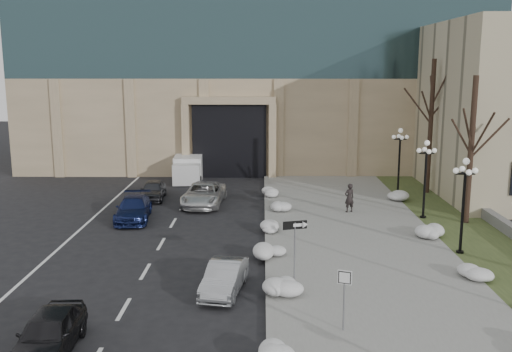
{
  "coord_description": "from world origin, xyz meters",
  "views": [
    {
      "loc": [
        -1.27,
        -14.03,
        8.99
      ],
      "look_at": [
        -1.62,
        14.41,
        3.5
      ],
      "focal_mm": 40.0,
      "sensor_mm": 36.0,
      "label": 1
    }
  ],
  "objects_px": {
    "car_e": "(153,190)",
    "lamppost_c": "(426,169)",
    "box_truck": "(189,168)",
    "one_way_sign": "(299,233)",
    "car_b": "(225,277)",
    "pedestrian": "(349,198)",
    "car_a": "(48,333)",
    "car_d": "(204,194)",
    "lamppost_b": "(464,193)",
    "keep_sign": "(344,287)",
    "car_c": "(134,209)",
    "lamppost_d": "(400,152)"
  },
  "relations": [
    {
      "from": "car_b",
      "to": "one_way_sign",
      "type": "relative_size",
      "value": 1.33
    },
    {
      "from": "car_c",
      "to": "lamppost_d",
      "type": "height_order",
      "value": "lamppost_d"
    },
    {
      "from": "box_truck",
      "to": "one_way_sign",
      "type": "height_order",
      "value": "one_way_sign"
    },
    {
      "from": "car_b",
      "to": "lamppost_c",
      "type": "bearing_deg",
      "value": 54.48
    },
    {
      "from": "one_way_sign",
      "to": "lamppost_c",
      "type": "xyz_separation_m",
      "value": [
        8.09,
        10.73,
        0.73
      ]
    },
    {
      "from": "car_b",
      "to": "keep_sign",
      "type": "bearing_deg",
      "value": -30.95
    },
    {
      "from": "car_a",
      "to": "lamppost_b",
      "type": "distance_m",
      "value": 19.25
    },
    {
      "from": "box_truck",
      "to": "one_way_sign",
      "type": "distance_m",
      "value": 24.02
    },
    {
      "from": "car_e",
      "to": "lamppost_c",
      "type": "xyz_separation_m",
      "value": [
        17.1,
        -5.02,
        2.42
      ]
    },
    {
      "from": "box_truck",
      "to": "lamppost_c",
      "type": "xyz_separation_m",
      "value": [
        15.55,
        -12.07,
        2.12
      ]
    },
    {
      "from": "lamppost_b",
      "to": "lamppost_d",
      "type": "distance_m",
      "value": 13.0
    },
    {
      "from": "car_b",
      "to": "pedestrian",
      "type": "xyz_separation_m",
      "value": [
        6.88,
        12.52,
        0.39
      ]
    },
    {
      "from": "one_way_sign",
      "to": "lamppost_d",
      "type": "relative_size",
      "value": 0.6
    },
    {
      "from": "car_e",
      "to": "lamppost_c",
      "type": "height_order",
      "value": "lamppost_c"
    },
    {
      "from": "box_truck",
      "to": "lamppost_b",
      "type": "height_order",
      "value": "lamppost_b"
    },
    {
      "from": "one_way_sign",
      "to": "lamppost_c",
      "type": "height_order",
      "value": "lamppost_c"
    },
    {
      "from": "car_a",
      "to": "car_d",
      "type": "xyz_separation_m",
      "value": [
        2.89,
        19.8,
        0.04
      ]
    },
    {
      "from": "car_e",
      "to": "lamppost_c",
      "type": "bearing_deg",
      "value": -19.69
    },
    {
      "from": "car_c",
      "to": "keep_sign",
      "type": "bearing_deg",
      "value": -60.3
    },
    {
      "from": "box_truck",
      "to": "lamppost_c",
      "type": "distance_m",
      "value": 19.8
    },
    {
      "from": "car_c",
      "to": "lamppost_d",
      "type": "bearing_deg",
      "value": 15.6
    },
    {
      "from": "car_e",
      "to": "lamppost_d",
      "type": "relative_size",
      "value": 0.8
    },
    {
      "from": "car_d",
      "to": "lamppost_b",
      "type": "distance_m",
      "value": 16.87
    },
    {
      "from": "box_truck",
      "to": "keep_sign",
      "type": "height_order",
      "value": "keep_sign"
    },
    {
      "from": "car_d",
      "to": "car_a",
      "type": "bearing_deg",
      "value": -94.26
    },
    {
      "from": "car_e",
      "to": "keep_sign",
      "type": "relative_size",
      "value": 1.68
    },
    {
      "from": "car_c",
      "to": "lamppost_b",
      "type": "bearing_deg",
      "value": -25.68
    },
    {
      "from": "car_a",
      "to": "car_e",
      "type": "bearing_deg",
      "value": 90.11
    },
    {
      "from": "car_c",
      "to": "lamppost_b",
      "type": "height_order",
      "value": "lamppost_b"
    },
    {
      "from": "box_truck",
      "to": "one_way_sign",
      "type": "xyz_separation_m",
      "value": [
        7.45,
        -22.8,
        1.4
      ]
    },
    {
      "from": "one_way_sign",
      "to": "lamppost_d",
      "type": "distance_m",
      "value": 19.05
    },
    {
      "from": "car_a",
      "to": "car_e",
      "type": "xyz_separation_m",
      "value": [
        -0.76,
        21.41,
        -0.04
      ]
    },
    {
      "from": "lamppost_b",
      "to": "lamppost_c",
      "type": "distance_m",
      "value": 6.5
    },
    {
      "from": "pedestrian",
      "to": "lamppost_c",
      "type": "xyz_separation_m",
      "value": [
        4.23,
        -1.24,
        2.06
      ]
    },
    {
      "from": "car_a",
      "to": "box_truck",
      "type": "relative_size",
      "value": 0.65
    },
    {
      "from": "lamppost_c",
      "to": "box_truck",
      "type": "bearing_deg",
      "value": 142.17
    },
    {
      "from": "lamppost_c",
      "to": "lamppost_b",
      "type": "bearing_deg",
      "value": -90.0
    },
    {
      "from": "car_d",
      "to": "pedestrian",
      "type": "height_order",
      "value": "pedestrian"
    },
    {
      "from": "box_truck",
      "to": "keep_sign",
      "type": "relative_size",
      "value": 2.78
    },
    {
      "from": "car_a",
      "to": "car_b",
      "type": "distance_m",
      "value": 7.32
    },
    {
      "from": "car_d",
      "to": "lamppost_b",
      "type": "height_order",
      "value": "lamppost_b"
    },
    {
      "from": "car_a",
      "to": "car_e",
      "type": "relative_size",
      "value": 1.07
    },
    {
      "from": "car_d",
      "to": "car_e",
      "type": "bearing_deg",
      "value": 160.21
    },
    {
      "from": "one_way_sign",
      "to": "lamppost_c",
      "type": "bearing_deg",
      "value": 37.85
    },
    {
      "from": "box_truck",
      "to": "car_b",
      "type": "bearing_deg",
      "value": -82.76
    },
    {
      "from": "keep_sign",
      "to": "car_c",
      "type": "bearing_deg",
      "value": 145.38
    },
    {
      "from": "box_truck",
      "to": "keep_sign",
      "type": "distance_m",
      "value": 28.34
    },
    {
      "from": "car_b",
      "to": "pedestrian",
      "type": "distance_m",
      "value": 14.29
    },
    {
      "from": "lamppost_b",
      "to": "lamppost_d",
      "type": "height_order",
      "value": "same"
    },
    {
      "from": "car_d",
      "to": "pedestrian",
      "type": "distance_m",
      "value": 9.47
    }
  ]
}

